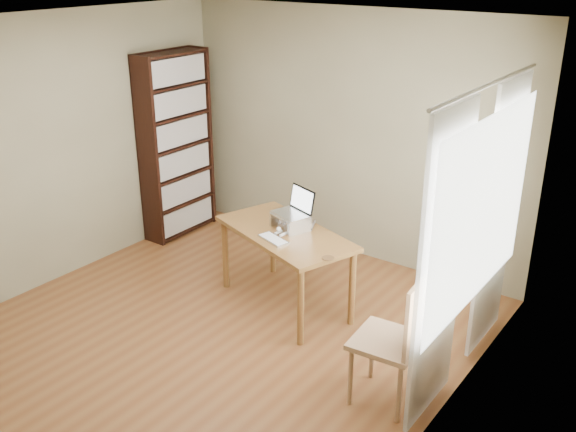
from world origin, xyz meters
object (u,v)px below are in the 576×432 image
object	(u,v)px
desk	(285,241)
chair	(398,336)
laptop	(294,207)
bookshelf	(176,145)
keyboard	(273,239)
cat	(296,222)

from	to	relation	value
desk	chair	distance (m)	1.65
desk	laptop	bearing A→B (deg)	108.67
bookshelf	keyboard	distance (m)	2.26
laptop	bookshelf	bearing A→B (deg)	-176.10
keyboard	cat	bearing A→B (deg)	107.12
desk	cat	xyz separation A→B (m)	(0.04, 0.11, 0.16)
desk	cat	distance (m)	0.20
laptop	keyboard	world-z (taller)	laptop
chair	keyboard	bearing A→B (deg)	157.33
desk	chair	xyz separation A→B (m)	(1.49, -0.69, -0.08)
bookshelf	chair	bearing A→B (deg)	-21.13
bookshelf	laptop	world-z (taller)	bookshelf
desk	keyboard	size ratio (longest dim) A/B	4.54
keyboard	bookshelf	bearing A→B (deg)	174.32
cat	chair	xyz separation A→B (m)	(1.46, -0.80, -0.24)
desk	bookshelf	bearing A→B (deg)	-179.69
keyboard	cat	distance (m)	0.33
keyboard	chair	distance (m)	1.55
laptop	keyboard	distance (m)	0.40
bookshelf	desk	world-z (taller)	bookshelf
desk	keyboard	xyz separation A→B (m)	(0.03, -0.22, 0.11)
laptop	chair	distance (m)	1.75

